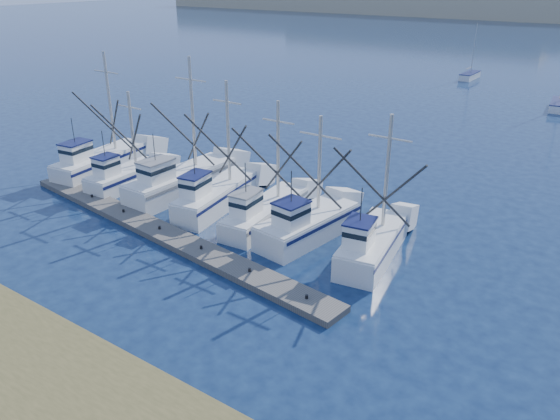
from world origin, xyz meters
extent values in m
plane|color=#0D1C3B|center=(0.00, 0.00, 0.00)|extent=(500.00, 500.00, 0.00)
cube|color=#5E5954|center=(-10.34, 5.45, 0.19)|extent=(28.08, 5.33, 0.37)
cube|color=white|center=(-22.85, 11.11, 0.77)|extent=(3.68, 9.10, 1.54)
cube|color=white|center=(-22.85, 8.85, 2.29)|extent=(1.76, 2.33, 1.50)
cylinder|color=#B7B2A8|center=(-22.85, 12.62, 5.57)|extent=(0.22, 0.22, 8.05)
cube|color=white|center=(-18.59, 9.93, 0.67)|extent=(2.57, 6.58, 1.35)
cube|color=white|center=(-18.59, 8.27, 2.10)|extent=(1.39, 1.64, 1.50)
cylinder|color=#B7B2A8|center=(-18.59, 11.04, 4.27)|extent=(0.22, 0.22, 5.84)
cube|color=white|center=(-14.07, 11.40, 0.84)|extent=(2.89, 9.49, 1.68)
cube|color=white|center=(-14.07, 8.99, 2.43)|extent=(1.59, 2.34, 1.50)
cylinder|color=#B7B2A8|center=(-14.07, 13.01, 5.78)|extent=(0.22, 0.22, 8.19)
cube|color=white|center=(-10.13, 10.86, 0.78)|extent=(3.48, 8.58, 1.55)
cube|color=white|center=(-10.13, 8.72, 2.30)|extent=(1.58, 2.21, 1.50)
cylinder|color=#B7B2A8|center=(-10.13, 12.28, 5.12)|extent=(0.22, 0.22, 7.14)
cube|color=white|center=(-5.86, 10.79, 0.63)|extent=(2.91, 8.36, 1.26)
cube|color=white|center=(-5.86, 8.69, 2.01)|extent=(1.44, 2.10, 1.50)
cylinder|color=#B7B2A8|center=(-5.86, 12.19, 4.58)|extent=(0.22, 0.22, 6.63)
cube|color=white|center=(-2.37, 10.35, 0.76)|extent=(3.62, 7.62, 1.52)
cube|color=white|center=(-2.37, 8.48, 2.27)|extent=(1.76, 1.98, 1.50)
cylinder|color=#B7B2A8|center=(-2.37, 11.60, 4.53)|extent=(0.22, 0.22, 6.02)
cube|color=white|center=(2.09, 10.34, 0.75)|extent=(3.45, 7.58, 1.49)
cube|color=white|center=(2.09, 8.47, 2.24)|extent=(1.62, 1.97, 1.50)
cylinder|color=#B7B2A8|center=(2.09, 11.59, 4.88)|extent=(0.22, 0.22, 6.78)
cube|color=white|center=(4.44, 57.03, 0.45)|extent=(2.55, 6.15, 0.90)
cube|color=white|center=(-10.55, 70.83, 0.45)|extent=(1.74, 5.39, 0.90)
cylinder|color=#B7B2A8|center=(-10.55, 71.13, 4.50)|extent=(0.12, 0.12, 7.20)
camera|label=1|loc=(13.59, -15.87, 15.43)|focal=35.00mm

